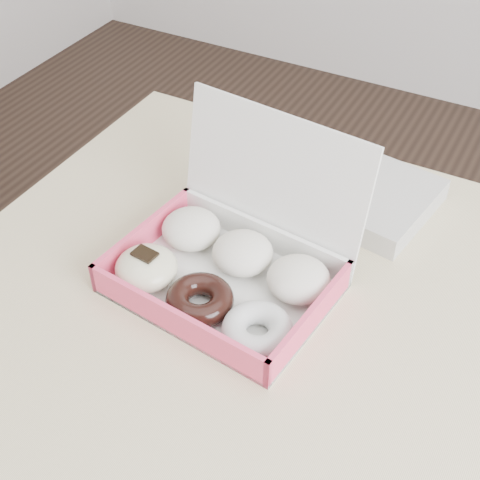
% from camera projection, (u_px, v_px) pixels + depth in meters
% --- Properties ---
extents(table, '(1.20, 0.80, 0.75)m').
position_uv_depth(table, '(363.00, 377.00, 0.90)').
color(table, tan).
rests_on(table, ground).
extents(donut_box, '(0.31, 0.28, 0.21)m').
position_uv_depth(donut_box, '(227.00, 263.00, 0.91)').
color(donut_box, white).
rests_on(donut_box, table).
extents(newspapers, '(0.25, 0.22, 0.04)m').
position_uv_depth(newspapers, '(356.00, 191.00, 1.05)').
color(newspapers, silver).
rests_on(newspapers, table).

